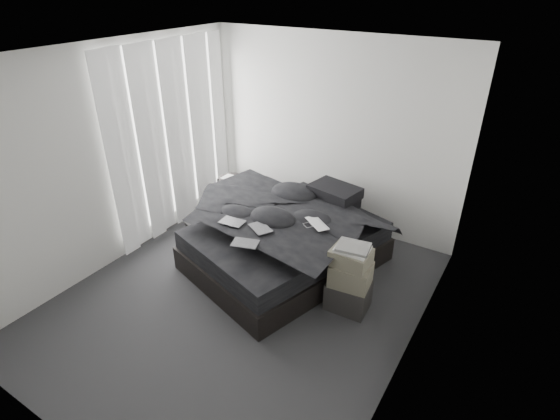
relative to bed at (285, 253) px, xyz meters
The scene contains 25 objects.
floor 0.83m from the bed, 94.63° to the right, with size 3.60×4.20×0.01m, color #2C2C2E.
ceiling 2.59m from the bed, 94.63° to the right, with size 3.60×4.20×0.01m, color white.
wall_back 1.72m from the bed, 92.96° to the left, with size 3.60×0.01×2.60m, color silver.
wall_front 3.14m from the bed, 91.30° to the right, with size 3.60×0.01×2.60m, color silver.
wall_left 2.34m from the bed, 156.32° to the right, with size 0.01×4.20×2.60m, color silver.
wall_right 2.24m from the bed, 25.27° to the right, with size 0.01×4.20×2.60m, color silver.
window_left 2.20m from the bed, behind, with size 0.02×2.00×2.30m, color white.
curtain_left 2.12m from the bed, behind, with size 0.06×2.12×2.48m, color white.
bed is the anchor object (origin of this frame).
mattress 0.26m from the bed, 90.00° to the left, with size 1.59×2.11×0.23m, color black.
duvet 0.51m from the bed, 106.86° to the right, with size 1.61×1.86×0.25m, color black.
pillow_lower 0.96m from the bed, 76.71° to the left, with size 0.66×0.44×0.15m, color black.
pillow_upper 1.02m from the bed, 71.67° to the left, with size 0.61×0.42×0.14m, color black.
laptop 0.76m from the bed, ahead, with size 0.35×0.22×0.03m, color silver.
comic_a 0.90m from the bed, 131.31° to the right, with size 0.27×0.18×0.01m, color black.
comic_b 0.77m from the bed, 99.74° to the right, with size 0.27×0.18×0.01m, color black.
comic_c 1.00m from the bed, 92.44° to the right, with size 0.27×0.18×0.01m, color black.
side_stand 1.38m from the bed, 155.60° to the left, with size 0.35×0.35×0.65m, color black.
papers 1.45m from the bed, 155.86° to the left, with size 0.25×0.19×0.01m, color white.
floor_books 1.50m from the bed, behind, with size 0.13×0.19×0.13m, color black.
box_lower 1.05m from the bed, 18.59° to the right, with size 0.44×0.34×0.32m, color black.
box_mid 1.11m from the bed, 18.88° to the right, with size 0.41×0.32×0.25m, color #5F5B4B.
box_upper 1.16m from the bed, 18.78° to the right, with size 0.39×0.31×0.17m, color #5F5B4B.
art_book_white 1.22m from the bed, 18.59° to the right, with size 0.33×0.27×0.03m, color silver.
art_book_snake 1.24m from the bed, 18.88° to the right, with size 0.32×0.26×0.03m, color silver.
Camera 1 is at (2.39, -3.02, 3.21)m, focal length 28.00 mm.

